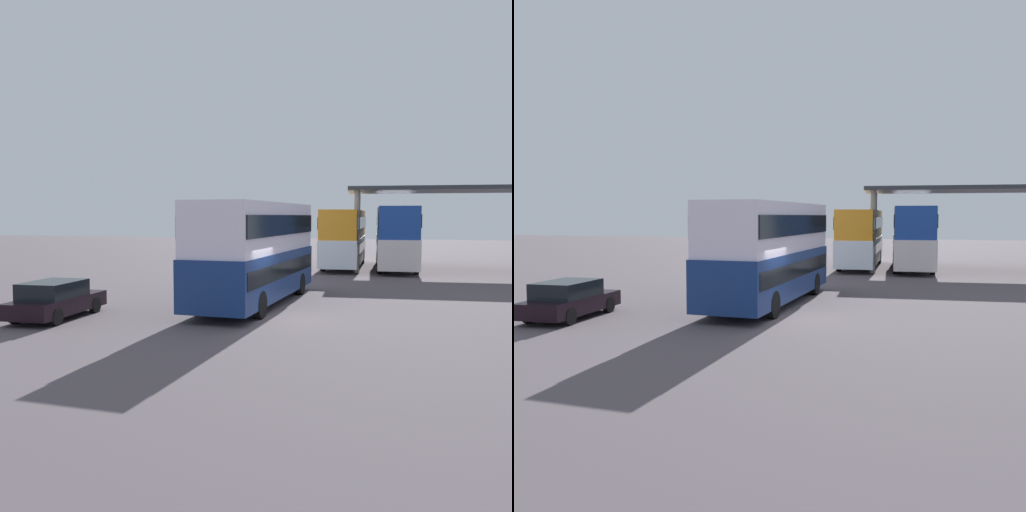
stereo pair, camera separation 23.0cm
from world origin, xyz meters
TOP-DOWN VIEW (x-y plane):
  - ground_plane at (0.00, 0.00)m, footprint 140.00×140.00m
  - double_decker_main at (-1.43, 3.11)m, footprint 3.10×10.37m
  - parked_hatchback at (-7.55, -1.91)m, footprint 1.85×4.13m
  - double_decker_near_canopy at (0.53, 20.63)m, footprint 2.63×11.13m
  - double_decker_mid_row at (4.10, 19.96)m, footprint 3.04×10.77m
  - depot_canopy at (9.53, 19.88)m, footprint 17.63×7.50m

SIDE VIEW (x-z plane):
  - ground_plane at x=0.00m, z-range 0.00..0.00m
  - parked_hatchback at x=-7.55m, z-range 0.00..1.35m
  - double_decker_near_canopy at x=0.53m, z-range 0.20..4.27m
  - double_decker_main at x=-1.43m, z-range 0.20..4.40m
  - double_decker_mid_row at x=4.10m, z-range 0.20..4.47m
  - depot_canopy at x=9.53m, z-range 2.40..7.94m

